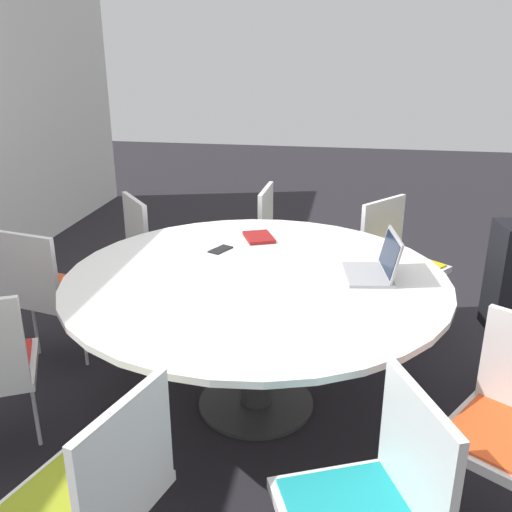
{
  "coord_description": "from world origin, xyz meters",
  "views": [
    {
      "loc": [
        -2.53,
        -0.43,
        1.82
      ],
      "look_at": [
        0.0,
        0.0,
        0.85
      ],
      "focal_mm": 40.0,
      "sensor_mm": 36.0,
      "label": 1
    }
  ],
  "objects_px": {
    "chair_1": "(397,255)",
    "chair_7": "(374,499)",
    "spiral_notebook": "(259,237)",
    "laptop": "(377,266)",
    "chair_2": "(283,237)",
    "chair_6": "(97,487)",
    "cell_phone": "(221,249)",
    "chair_4": "(44,285)",
    "handbag": "(240,282)",
    "chair_3": "(156,245)"
  },
  "relations": [
    {
      "from": "chair_3",
      "to": "laptop",
      "type": "xyz_separation_m",
      "value": [
        -0.85,
        -1.43,
        0.28
      ]
    },
    {
      "from": "chair_2",
      "to": "chair_4",
      "type": "bearing_deg",
      "value": -46.76
    },
    {
      "from": "chair_1",
      "to": "chair_7",
      "type": "distance_m",
      "value": 2.17
    },
    {
      "from": "chair_3",
      "to": "chair_7",
      "type": "bearing_deg",
      "value": -5.02
    },
    {
      "from": "chair_7",
      "to": "handbag",
      "type": "distance_m",
      "value": 2.62
    },
    {
      "from": "spiral_notebook",
      "to": "chair_1",
      "type": "bearing_deg",
      "value": -59.7
    },
    {
      "from": "chair_3",
      "to": "laptop",
      "type": "height_order",
      "value": "laptop"
    },
    {
      "from": "chair_4",
      "to": "laptop",
      "type": "bearing_deg",
      "value": 8.46
    },
    {
      "from": "handbag",
      "to": "laptop",
      "type": "bearing_deg",
      "value": -142.61
    },
    {
      "from": "chair_1",
      "to": "handbag",
      "type": "relative_size",
      "value": 2.4
    },
    {
      "from": "chair_4",
      "to": "handbag",
      "type": "xyz_separation_m",
      "value": [
        1.1,
        -0.92,
        -0.38
      ]
    },
    {
      "from": "chair_2",
      "to": "laptop",
      "type": "height_order",
      "value": "laptop"
    },
    {
      "from": "chair_4",
      "to": "spiral_notebook",
      "type": "bearing_deg",
      "value": 28.25
    },
    {
      "from": "spiral_notebook",
      "to": "laptop",
      "type": "bearing_deg",
      "value": -124.74
    },
    {
      "from": "chair_2",
      "to": "chair_6",
      "type": "relative_size",
      "value": 1.0
    },
    {
      "from": "laptop",
      "to": "spiral_notebook",
      "type": "bearing_deg",
      "value": -133.22
    },
    {
      "from": "chair_3",
      "to": "cell_phone",
      "type": "relative_size",
      "value": 5.52
    },
    {
      "from": "chair_2",
      "to": "cell_phone",
      "type": "height_order",
      "value": "chair_2"
    },
    {
      "from": "spiral_notebook",
      "to": "chair_7",
      "type": "bearing_deg",
      "value": -159.4
    },
    {
      "from": "laptop",
      "to": "handbag",
      "type": "bearing_deg",
      "value": -151.09
    },
    {
      "from": "chair_4",
      "to": "chair_6",
      "type": "relative_size",
      "value": 1.0
    },
    {
      "from": "chair_3",
      "to": "cell_phone",
      "type": "distance_m",
      "value": 0.9
    },
    {
      "from": "chair_3",
      "to": "cell_phone",
      "type": "xyz_separation_m",
      "value": [
        -0.62,
        -0.6,
        0.23
      ]
    },
    {
      "from": "chair_1",
      "to": "chair_4",
      "type": "relative_size",
      "value": 1.0
    },
    {
      "from": "chair_4",
      "to": "chair_7",
      "type": "xyz_separation_m",
      "value": [
        -1.33,
        -1.81,
        0.0
      ]
    },
    {
      "from": "chair_7",
      "to": "spiral_notebook",
      "type": "bearing_deg",
      "value": -2.34
    },
    {
      "from": "laptop",
      "to": "spiral_notebook",
      "type": "relative_size",
      "value": 1.35
    },
    {
      "from": "chair_1",
      "to": "chair_3",
      "type": "distance_m",
      "value": 1.6
    },
    {
      "from": "chair_2",
      "to": "chair_6",
      "type": "xyz_separation_m",
      "value": [
        -2.5,
        0.27,
        0.0
      ]
    },
    {
      "from": "chair_7",
      "to": "laptop",
      "type": "bearing_deg",
      "value": -24.03
    },
    {
      "from": "chair_7",
      "to": "cell_phone",
      "type": "bearing_deg",
      "value": 6.03
    },
    {
      "from": "chair_4",
      "to": "chair_6",
      "type": "distance_m",
      "value": 1.72
    },
    {
      "from": "chair_1",
      "to": "chair_2",
      "type": "distance_m",
      "value": 0.81
    },
    {
      "from": "chair_7",
      "to": "spiral_notebook",
      "type": "relative_size",
      "value": 3.43
    },
    {
      "from": "chair_4",
      "to": "chair_6",
      "type": "height_order",
      "value": "same"
    },
    {
      "from": "chair_1",
      "to": "laptop",
      "type": "bearing_deg",
      "value": 28.97
    },
    {
      "from": "cell_phone",
      "to": "chair_6",
      "type": "bearing_deg",
      "value": 178.49
    },
    {
      "from": "laptop",
      "to": "cell_phone",
      "type": "relative_size",
      "value": 2.17
    },
    {
      "from": "chair_1",
      "to": "chair_6",
      "type": "bearing_deg",
      "value": 14.52
    },
    {
      "from": "cell_phone",
      "to": "handbag",
      "type": "height_order",
      "value": "cell_phone"
    },
    {
      "from": "chair_4",
      "to": "chair_6",
      "type": "bearing_deg",
      "value": -44.25
    },
    {
      "from": "chair_1",
      "to": "laptop",
      "type": "xyz_separation_m",
      "value": [
        -0.94,
        0.17,
        0.28
      ]
    },
    {
      "from": "chair_6",
      "to": "spiral_notebook",
      "type": "relative_size",
      "value": 3.43
    },
    {
      "from": "chair_4",
      "to": "cell_phone",
      "type": "height_order",
      "value": "chair_4"
    },
    {
      "from": "spiral_notebook",
      "to": "handbag",
      "type": "height_order",
      "value": "spiral_notebook"
    },
    {
      "from": "chair_6",
      "to": "cell_phone",
      "type": "relative_size",
      "value": 5.52
    },
    {
      "from": "chair_7",
      "to": "handbag",
      "type": "bearing_deg",
      "value": -2.72
    },
    {
      "from": "chair_4",
      "to": "laptop",
      "type": "xyz_separation_m",
      "value": [
        -0.11,
        -1.83,
        0.28
      ]
    },
    {
      "from": "chair_1",
      "to": "cell_phone",
      "type": "bearing_deg",
      "value": -15.52
    },
    {
      "from": "chair_1",
      "to": "laptop",
      "type": "distance_m",
      "value": 0.99
    }
  ]
}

